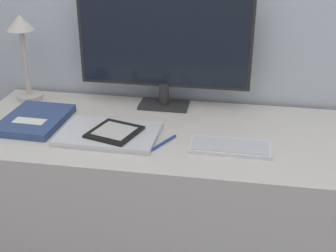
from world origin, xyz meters
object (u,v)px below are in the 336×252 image
Objects in this scene: desk_lamp at (23,44)px; keyboard at (230,147)px; ereader at (114,132)px; laptop at (109,134)px; monitor at (164,46)px; pen at (162,144)px; notebook at (35,120)px.

keyboard is at bearing -19.73° from desk_lamp.
desk_lamp is at bearing 160.27° from keyboard.
laptop is at bearing 159.88° from ereader.
ereader is (-0.11, -0.30, -0.22)m from monitor.
monitor reaches higher than pen.
desk_lamp reaches higher than ereader.
monitor is 2.32× the size of notebook.
keyboard is 0.71m from notebook.
desk_lamp is 1.22× the size of notebook.
keyboard is (0.27, -0.32, -0.23)m from monitor.
pen is (0.48, -0.09, -0.01)m from notebook.
ereader is 0.68× the size of notebook.
desk_lamp is (-0.44, 0.29, 0.21)m from ereader.
keyboard is 0.90m from desk_lamp.
laptop is 0.98× the size of desk_lamp.
laptop is 0.30m from notebook.
ereader is (0.02, -0.01, 0.01)m from laptop.
notebook is at bearing 168.59° from laptop.
notebook is at bearing 173.69° from keyboard.
monitor reaches higher than ereader.
desk_lamp reaches higher than notebook.
monitor is 1.95× the size of laptop.
monitor is at bearing 69.43° from ereader.
desk_lamp is at bearing -177.98° from monitor.
desk_lamp is 2.58× the size of pen.
keyboard is 1.37× the size of ereader.
notebook is at bearing -61.13° from desk_lamp.
keyboard is 1.98× the size of pen.
notebook is at bearing 167.96° from ereader.
notebook reaches higher than laptop.
laptop reaches higher than keyboard.
pen is at bearing -10.38° from notebook.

